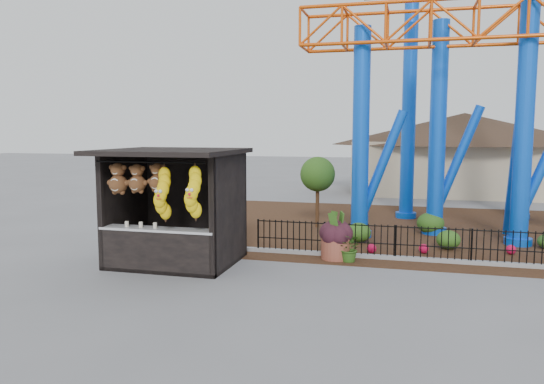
% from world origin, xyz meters
% --- Properties ---
extents(ground, '(120.00, 120.00, 0.00)m').
position_xyz_m(ground, '(0.00, 0.00, 0.00)').
color(ground, slate).
rests_on(ground, ground).
extents(mulch_bed, '(18.00, 12.00, 0.02)m').
position_xyz_m(mulch_bed, '(4.00, 8.00, 0.01)').
color(mulch_bed, '#331E11').
rests_on(mulch_bed, ground).
extents(curb, '(18.00, 0.18, 0.12)m').
position_xyz_m(curb, '(4.00, 3.00, 0.06)').
color(curb, gray).
rests_on(curb, ground).
extents(prize_booth, '(3.50, 3.40, 3.12)m').
position_xyz_m(prize_booth, '(-2.99, 0.90, 1.54)').
color(prize_booth, black).
rests_on(prize_booth, ground).
extents(picket_fence, '(12.20, 0.06, 1.00)m').
position_xyz_m(picket_fence, '(4.90, 3.00, 0.50)').
color(picket_fence, black).
rests_on(picket_fence, ground).
extents(roller_coaster, '(11.00, 6.37, 10.82)m').
position_xyz_m(roller_coaster, '(5.12, 8.23, 6.44)').
color(roller_coaster, blue).
rests_on(roller_coaster, ground).
extents(terracotta_planter, '(0.91, 0.91, 0.63)m').
position_xyz_m(terracotta_planter, '(1.17, 2.70, 0.31)').
color(terracotta_planter, brown).
rests_on(terracotta_planter, ground).
extents(planter_foliage, '(0.70, 0.70, 0.64)m').
position_xyz_m(planter_foliage, '(1.17, 2.70, 0.95)').
color(planter_foliage, black).
rests_on(planter_foliage, terracotta_planter).
extents(potted_plant, '(0.84, 0.77, 0.79)m').
position_xyz_m(potted_plant, '(1.60, 2.46, 0.39)').
color(potted_plant, '#1E5819').
rests_on(potted_plant, ground).
extents(landscaping, '(8.48, 4.15, 0.75)m').
position_xyz_m(landscaping, '(4.39, 5.84, 0.32)').
color(landscaping, '#284D16').
rests_on(landscaping, mulch_bed).
extents(pavilion, '(15.00, 15.00, 4.80)m').
position_xyz_m(pavilion, '(6.00, 20.00, 3.07)').
color(pavilion, '#BFAD8C').
rests_on(pavilion, ground).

